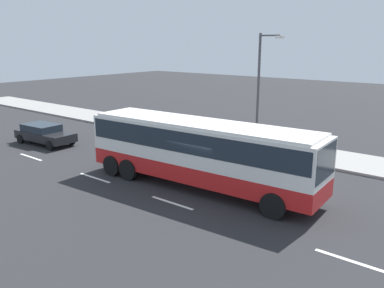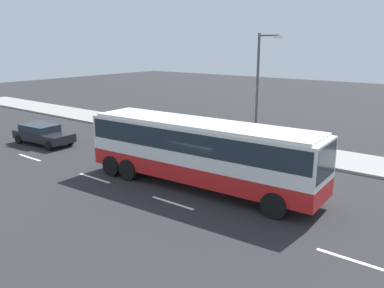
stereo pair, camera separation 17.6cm
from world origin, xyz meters
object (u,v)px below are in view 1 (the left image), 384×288
Objects in this scene: coach_bus at (200,147)px; pedestrian_near_curb at (211,129)px; car_black_sedan at (44,133)px; street_lamp at (260,86)px.

coach_bus reaches higher than pedestrian_near_curb.
car_black_sedan is (-13.87, 0.10, -1.30)m from coach_bus.
pedestrian_near_curb is 0.21× the size of street_lamp.
coach_bus is at bearing -83.08° from street_lamp.
coach_bus is at bearing -4.39° from car_black_sedan.
coach_bus is 2.58× the size of car_black_sedan.
car_black_sedan is at bearing 73.40° from pedestrian_near_curb.
pedestrian_near_curb is at bearing 175.30° from street_lamp.
car_black_sedan is 11.72m from pedestrian_near_curb.
street_lamp is at bearing 93.98° from coach_bus.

